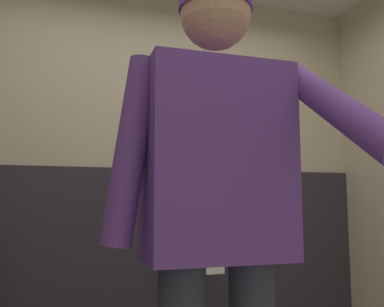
% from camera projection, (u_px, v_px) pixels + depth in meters
% --- Properties ---
extents(wall_back, '(3.86, 0.12, 2.67)m').
position_uv_depth(wall_back, '(157.00, 161.00, 3.09)').
color(wall_back, beige).
rests_on(wall_back, ground_plane).
extents(wainscot_band_back, '(3.26, 0.03, 1.27)m').
position_uv_depth(wainscot_band_back, '(158.00, 257.00, 2.94)').
color(wainscot_band_back, '#2D2833').
rests_on(wainscot_band_back, ground_plane).
extents(urinal_solo, '(0.40, 0.34, 1.24)m').
position_uv_depth(urinal_solo, '(192.00, 237.00, 2.88)').
color(urinal_solo, white).
rests_on(urinal_solo, ground_plane).
extents(person, '(0.66, 0.60, 1.74)m').
position_uv_depth(person, '(218.00, 201.00, 1.23)').
color(person, '#2D3342').
rests_on(person, ground_plane).
extents(soap_dispenser, '(0.10, 0.07, 0.18)m').
position_uv_depth(soap_dispenser, '(252.00, 148.00, 3.23)').
color(soap_dispenser, silver).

